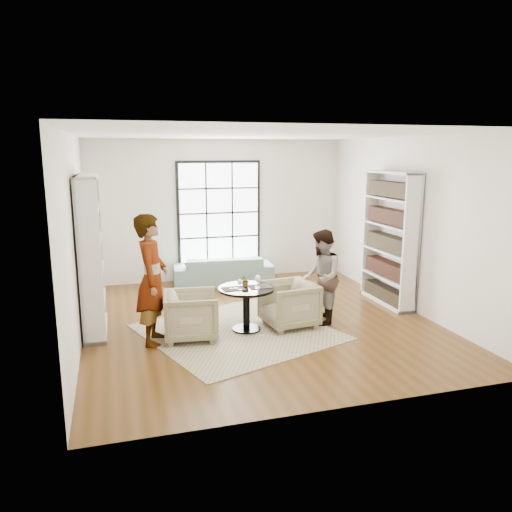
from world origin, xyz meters
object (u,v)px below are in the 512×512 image
object	(u,v)px
armchair_left	(191,315)
wine_glass_left	(240,282)
armchair_right	(289,304)
person_right	(321,277)
flower_centerpiece	(246,280)
person_left	(152,280)
wine_glass_right	(258,279)
pedestal_table	(246,299)
sofa	(223,270)

from	to	relation	value
armchair_left	wine_glass_left	size ratio (longest dim) A/B	4.53
armchair_right	wine_glass_left	xyz separation A→B (m)	(-0.83, -0.12, 0.46)
person_right	flower_centerpiece	distance (m)	1.24
armchair_right	person_right	distance (m)	0.68
person_left	wine_glass_right	distance (m)	1.57
pedestal_table	wine_glass_right	size ratio (longest dim) A/B	4.10
sofa	person_left	bearing A→B (deg)	64.77
wine_glass_left	flower_centerpiece	bearing A→B (deg)	54.14
pedestal_table	sofa	xyz separation A→B (m)	(0.26, 2.83, -0.21)
armchair_right	armchair_left	bearing A→B (deg)	-93.42
pedestal_table	armchair_right	world-z (taller)	armchair_right
person_left	wine_glass_right	bearing A→B (deg)	-76.87
armchair_left	armchair_right	world-z (taller)	armchair_right
wine_glass_left	armchair_right	bearing A→B (deg)	8.39
pedestal_table	flower_centerpiece	bearing A→B (deg)	83.97
wine_glass_right	armchair_left	bearing A→B (deg)	178.78
person_left	wine_glass_left	distance (m)	1.30
person_right	wine_glass_right	distance (m)	1.11
pedestal_table	sofa	bearing A→B (deg)	84.68
armchair_left	armchair_right	size ratio (longest dim) A/B	0.99
sofa	wine_glass_left	distance (m)	3.02
person_left	person_right	world-z (taller)	person_left
armchair_left	flower_centerpiece	xyz separation A→B (m)	(0.88, 0.16, 0.43)
person_left	flower_centerpiece	world-z (taller)	person_left
armchair_right	person_left	distance (m)	2.20
sofa	pedestal_table	bearing A→B (deg)	89.42
sofa	flower_centerpiece	bearing A→B (deg)	89.44
person_left	wine_glass_right	size ratio (longest dim) A/B	8.93
pedestal_table	person_left	xyz separation A→B (m)	(-1.42, -0.09, 0.44)
flower_centerpiece	armchair_left	bearing A→B (deg)	-169.38
person_right	flower_centerpiece	xyz separation A→B (m)	(-1.24, 0.07, 0.02)
sofa	flower_centerpiece	world-z (taller)	flower_centerpiece
sofa	armchair_right	bearing A→B (deg)	103.49
armchair_left	armchair_right	xyz separation A→B (m)	(1.57, 0.10, 0.01)
pedestal_table	person_right	xyz separation A→B (m)	(1.25, 0.01, 0.26)
armchair_right	person_right	world-z (taller)	person_right
armchair_right	flower_centerpiece	distance (m)	0.82
armchair_left	pedestal_table	bearing A→B (deg)	-77.31
sofa	wine_glass_left	xyz separation A→B (m)	(-0.39, -2.95, 0.52)
sofa	armchair_right	size ratio (longest dim) A/B	2.57
sofa	wine_glass_left	size ratio (longest dim) A/B	11.83
wine_glass_left	person_left	bearing A→B (deg)	178.87
flower_centerpiece	pedestal_table	bearing A→B (deg)	-96.03
pedestal_table	flower_centerpiece	size ratio (longest dim) A/B	4.45
armchair_left	wine_glass_right	size ratio (longest dim) A/B	3.71
pedestal_table	armchair_right	size ratio (longest dim) A/B	1.09
armchair_left	wine_glass_left	world-z (taller)	wine_glass_left
wine_glass_left	pedestal_table	bearing A→B (deg)	41.88
person_right	person_left	bearing A→B (deg)	-68.18
sofa	armchair_left	world-z (taller)	armchair_left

